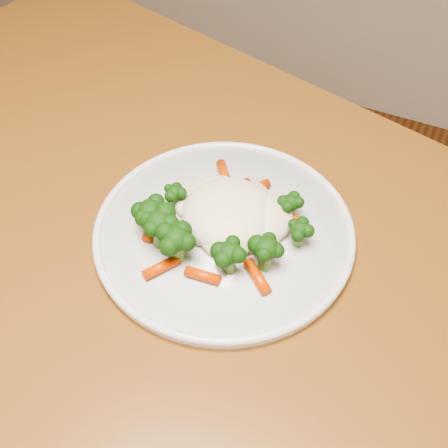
{
  "coord_description": "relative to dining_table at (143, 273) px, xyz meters",
  "views": [
    {
      "loc": [
        0.57,
        -0.21,
        1.26
      ],
      "look_at": [
        0.39,
        0.17,
        0.77
      ],
      "focal_mm": 45.0,
      "sensor_mm": 36.0,
      "label": 1
    }
  ],
  "objects": [
    {
      "name": "dining_table",
      "position": [
        0.0,
        0.0,
        0.0
      ],
      "size": [
        1.25,
        1.0,
        0.75
      ],
      "rotation": [
        0.0,
        0.0,
        -0.26
      ],
      "color": "brown",
      "rests_on": "ground"
    },
    {
      "name": "meal",
      "position": [
        0.1,
        0.02,
        0.14
      ],
      "size": [
        0.2,
        0.2,
        0.05
      ],
      "color": "#F7E8C5",
      "rests_on": "plate"
    },
    {
      "name": "plate",
      "position": [
        0.11,
        0.02,
        0.12
      ],
      "size": [
        0.3,
        0.3,
        0.01
      ],
      "primitive_type": "cylinder",
      "color": "silver",
      "rests_on": "dining_table"
    }
  ]
}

